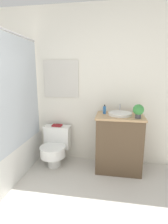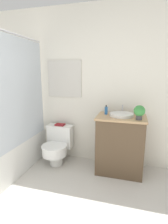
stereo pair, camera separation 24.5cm
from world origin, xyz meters
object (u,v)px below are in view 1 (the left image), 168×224
object	(u,v)px
potted_plant	(138,110)
soap_bottle	(105,110)
book_on_tank	(57,125)
toilet	(55,145)
sink	(120,114)

from	to	relation	value
potted_plant	soap_bottle	bearing A→B (deg)	157.38
book_on_tank	potted_plant	bearing A→B (deg)	-10.87
soap_bottle	potted_plant	world-z (taller)	potted_plant
toilet	sink	distance (m)	1.16
sink	soap_bottle	bearing A→B (deg)	167.73
potted_plant	toilet	bearing A→B (deg)	174.78
book_on_tank	sink	bearing A→B (deg)	-5.34
sink	potted_plant	size ratio (longest dim) A/B	1.95
toilet	sink	world-z (taller)	sink
toilet	sink	size ratio (longest dim) A/B	1.61
potted_plant	book_on_tank	distance (m)	1.32
toilet	potted_plant	distance (m)	1.42
potted_plant	book_on_tank	size ratio (longest dim) A/B	1.26
book_on_tank	soap_bottle	bearing A→B (deg)	-3.22
sink	soap_bottle	xyz separation A→B (m)	(-0.23, 0.05, 0.04)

